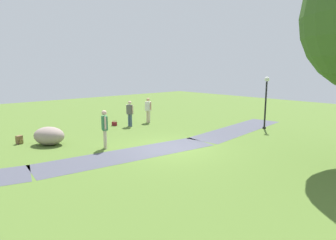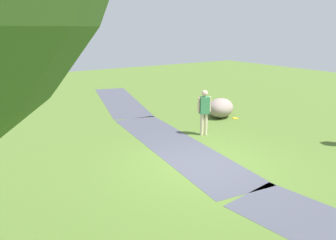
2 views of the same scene
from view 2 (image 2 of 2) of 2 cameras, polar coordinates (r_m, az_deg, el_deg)
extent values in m
plane|color=#4F6C2A|center=(10.20, 5.40, -7.76)|extent=(48.00, 48.00, 0.00)
cube|color=#454753|center=(11.85, 1.15, -4.28)|extent=(8.18, 2.89, 0.01)
cube|color=#454753|center=(19.16, -8.33, 3.32)|extent=(8.22, 3.99, 0.01)
ellipsoid|color=gray|center=(15.59, 9.02, 2.09)|extent=(1.76, 1.89, 0.87)
cylinder|color=beige|center=(12.84, 5.84, -0.76)|extent=(0.13, 0.13, 0.86)
cylinder|color=beige|center=(12.89, 6.51, -0.72)|extent=(0.13, 0.13, 0.86)
cube|color=#377E4A|center=(12.67, 6.28, 2.53)|extent=(0.35, 0.42, 0.65)
cylinder|color=beige|center=(12.60, 5.33, 2.65)|extent=(0.08, 0.08, 0.58)
cylinder|color=beige|center=(12.74, 7.22, 2.74)|extent=(0.08, 0.08, 0.58)
sphere|color=beige|center=(12.58, 6.34, 4.62)|extent=(0.23, 0.23, 0.23)
cube|color=brown|center=(17.15, 9.58, 2.49)|extent=(0.33, 0.29, 0.40)
cube|color=brown|center=(17.06, 9.37, 2.15)|extent=(0.20, 0.12, 0.18)
cylinder|color=gold|center=(15.55, 11.48, 0.31)|extent=(0.27, 0.27, 0.02)
camera|label=1|loc=(16.79, -48.06, 9.36)|focal=32.12mm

